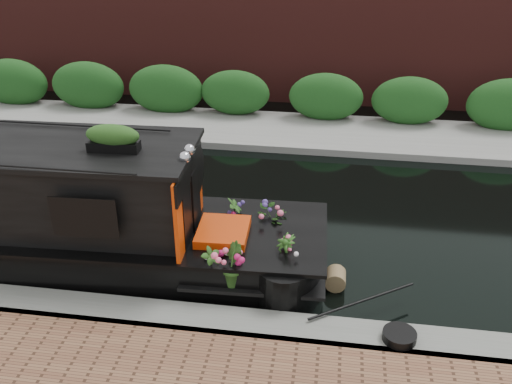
# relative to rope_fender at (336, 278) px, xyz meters

# --- Properties ---
(ground) EXTENTS (80.00, 80.00, 0.00)m
(ground) POSITION_rel_rope_fender_xyz_m (-2.69, 1.99, -0.16)
(ground) COLOR black
(ground) RESTS_ON ground
(near_bank_coping) EXTENTS (40.00, 0.60, 0.50)m
(near_bank_coping) POSITION_rel_rope_fender_xyz_m (-2.69, -1.31, -0.16)
(near_bank_coping) COLOR slate
(near_bank_coping) RESTS_ON ground
(far_bank_path) EXTENTS (40.00, 2.40, 0.34)m
(far_bank_path) POSITION_rel_rope_fender_xyz_m (-2.69, 6.19, -0.16)
(far_bank_path) COLOR gray
(far_bank_path) RESTS_ON ground
(far_hedge) EXTENTS (40.00, 1.10, 2.80)m
(far_hedge) POSITION_rel_rope_fender_xyz_m (-2.69, 7.09, -0.16)
(far_hedge) COLOR #1B4A19
(far_hedge) RESTS_ON ground
(far_brick_wall) EXTENTS (40.00, 1.00, 8.00)m
(far_brick_wall) POSITION_rel_rope_fender_xyz_m (-2.69, 9.19, -0.16)
(far_brick_wall) COLOR #4F1D1A
(far_brick_wall) RESTS_ON ground
(rope_fender) EXTENTS (0.32, 0.33, 0.32)m
(rope_fender) POSITION_rel_rope_fender_xyz_m (0.00, 0.00, 0.00)
(rope_fender) COLOR olive
(rope_fender) RESTS_ON ground
(coiled_mooring_rope) EXTENTS (0.45, 0.45, 0.12)m
(coiled_mooring_rope) POSITION_rel_rope_fender_xyz_m (0.86, -1.36, 0.15)
(coiled_mooring_rope) COLOR black
(coiled_mooring_rope) RESTS_ON near_bank_coping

